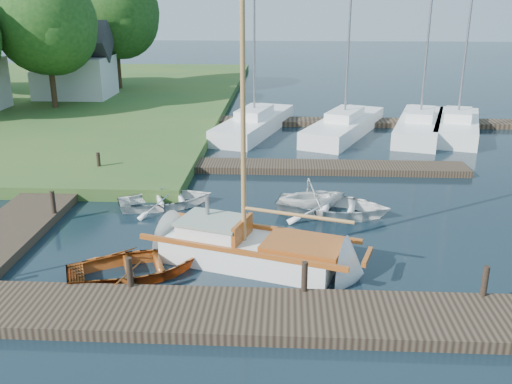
{
  "coord_description": "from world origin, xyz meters",
  "views": [
    {
      "loc": [
        0.95,
        -17.99,
        7.49
      ],
      "look_at": [
        0.0,
        0.0,
        1.2
      ],
      "focal_mm": 40.0,
      "sensor_mm": 36.0,
      "label": 1
    }
  ],
  "objects_px": {
    "tender_a": "(166,197)",
    "tender_b": "(313,193)",
    "dinghy": "(137,263)",
    "marina_boat_3": "(420,124)",
    "mooring_post_5": "(99,162)",
    "mooring_post_4": "(53,202)",
    "tender_c": "(333,203)",
    "house_c": "(74,67)",
    "mooring_post_2": "(305,276)",
    "marina_boat_4": "(457,125)",
    "tree_7": "(114,11)",
    "marina_boat_0": "(254,122)",
    "tree_3": "(46,22)",
    "mooring_post_3": "(485,281)",
    "sailboat": "(256,252)",
    "marina_boat_2": "(344,125)",
    "mooring_post_1": "(130,272)"
  },
  "relations": [
    {
      "from": "mooring_post_2",
      "to": "tender_c",
      "type": "bearing_deg",
      "value": 79.02
    },
    {
      "from": "dinghy",
      "to": "house_c",
      "type": "relative_size",
      "value": 0.71
    },
    {
      "from": "mooring_post_3",
      "to": "tender_a",
      "type": "distance_m",
      "value": 11.56
    },
    {
      "from": "marina_boat_3",
      "to": "tender_a",
      "type": "bearing_deg",
      "value": 151.76
    },
    {
      "from": "tender_a",
      "to": "tender_b",
      "type": "relative_size",
      "value": 1.38
    },
    {
      "from": "tender_b",
      "to": "marina_boat_4",
      "type": "distance_m",
      "value": 14.88
    },
    {
      "from": "tree_3",
      "to": "marina_boat_3",
      "type": "bearing_deg",
      "value": -10.81
    },
    {
      "from": "mooring_post_4",
      "to": "marina_boat_4",
      "type": "distance_m",
      "value": 22.22
    },
    {
      "from": "mooring_post_4",
      "to": "mooring_post_5",
      "type": "xyz_separation_m",
      "value": [
        0.0,
        5.0,
        0.0
      ]
    },
    {
      "from": "mooring_post_3",
      "to": "mooring_post_2",
      "type": "bearing_deg",
      "value": 180.0
    },
    {
      "from": "marina_boat_2",
      "to": "house_c",
      "type": "relative_size",
      "value": 2.07
    },
    {
      "from": "marina_boat_3",
      "to": "tree_7",
      "type": "bearing_deg",
      "value": 75.25
    },
    {
      "from": "tender_c",
      "to": "marina_boat_4",
      "type": "distance_m",
      "value": 14.78
    },
    {
      "from": "sailboat",
      "to": "dinghy",
      "type": "bearing_deg",
      "value": -145.98
    },
    {
      "from": "house_c",
      "to": "mooring_post_1",
      "type": "bearing_deg",
      "value": -67.83
    },
    {
      "from": "mooring_post_5",
      "to": "tender_a",
      "type": "xyz_separation_m",
      "value": [
        3.57,
        -3.33,
        -0.34
      ]
    },
    {
      "from": "tender_a",
      "to": "tender_c",
      "type": "height_order",
      "value": "tender_c"
    },
    {
      "from": "marina_boat_0",
      "to": "mooring_post_4",
      "type": "bearing_deg",
      "value": 172.04
    },
    {
      "from": "marina_boat_3",
      "to": "mooring_post_3",
      "type": "bearing_deg",
      "value": -171.18
    },
    {
      "from": "dinghy",
      "to": "marina_boat_3",
      "type": "bearing_deg",
      "value": -55.38
    },
    {
      "from": "mooring_post_1",
      "to": "mooring_post_3",
      "type": "distance_m",
      "value": 9.0
    },
    {
      "from": "sailboat",
      "to": "tree_3",
      "type": "bearing_deg",
      "value": 141.65
    },
    {
      "from": "dinghy",
      "to": "tender_b",
      "type": "distance_m",
      "value": 7.39
    },
    {
      "from": "tender_b",
      "to": "marina_boat_3",
      "type": "distance_m",
      "value": 13.86
    },
    {
      "from": "mooring_post_4",
      "to": "mooring_post_5",
      "type": "distance_m",
      "value": 5.0
    },
    {
      "from": "tender_c",
      "to": "marina_boat_0",
      "type": "bearing_deg",
      "value": 27.74
    },
    {
      "from": "marina_boat_0",
      "to": "tree_7",
      "type": "xyz_separation_m",
      "value": [
        -11.18,
        12.31,
        5.63
      ]
    },
    {
      "from": "mooring_post_5",
      "to": "tree_3",
      "type": "height_order",
      "value": "tree_3"
    },
    {
      "from": "marina_boat_4",
      "to": "marina_boat_2",
      "type": "bearing_deg",
      "value": 109.23
    },
    {
      "from": "dinghy",
      "to": "tree_3",
      "type": "distance_m",
      "value": 25.03
    },
    {
      "from": "tender_b",
      "to": "mooring_post_1",
      "type": "bearing_deg",
      "value": 124.71
    },
    {
      "from": "house_c",
      "to": "tree_7",
      "type": "distance_m",
      "value": 5.79
    },
    {
      "from": "mooring_post_2",
      "to": "marina_boat_4",
      "type": "bearing_deg",
      "value": 64.35
    },
    {
      "from": "sailboat",
      "to": "tender_b",
      "type": "distance_m",
      "value": 4.76
    },
    {
      "from": "mooring_post_5",
      "to": "mooring_post_4",
      "type": "bearing_deg",
      "value": -90.0
    },
    {
      "from": "tender_b",
      "to": "house_c",
      "type": "bearing_deg",
      "value": 19.99
    },
    {
      "from": "mooring_post_3",
      "to": "tree_3",
      "type": "distance_m",
      "value": 30.94
    },
    {
      "from": "house_c",
      "to": "tender_b",
      "type": "bearing_deg",
      "value": -52.07
    },
    {
      "from": "marina_boat_3",
      "to": "marina_boat_4",
      "type": "height_order",
      "value": "marina_boat_3"
    },
    {
      "from": "house_c",
      "to": "tree_3",
      "type": "bearing_deg",
      "value": -89.97
    },
    {
      "from": "tender_c",
      "to": "marina_boat_2",
      "type": "bearing_deg",
      "value": 5.04
    },
    {
      "from": "mooring_post_2",
      "to": "tender_b",
      "type": "distance_m",
      "value": 6.53
    },
    {
      "from": "mooring_post_4",
      "to": "tender_b",
      "type": "relative_size",
      "value": 0.32
    },
    {
      "from": "tender_b",
      "to": "marina_boat_2",
      "type": "relative_size",
      "value": 0.23
    },
    {
      "from": "tender_b",
      "to": "house_c",
      "type": "relative_size",
      "value": 0.48
    },
    {
      "from": "mooring_post_1",
      "to": "tender_b",
      "type": "bearing_deg",
      "value": 52.65
    },
    {
      "from": "mooring_post_4",
      "to": "marina_boat_2",
      "type": "relative_size",
      "value": 0.07
    },
    {
      "from": "tree_3",
      "to": "tender_c",
      "type": "bearing_deg",
      "value": -45.35
    },
    {
      "from": "tree_3",
      "to": "mooring_post_1",
      "type": "bearing_deg",
      "value": -64.49
    },
    {
      "from": "tender_a",
      "to": "tree_3",
      "type": "bearing_deg",
      "value": 11.96
    }
  ]
}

